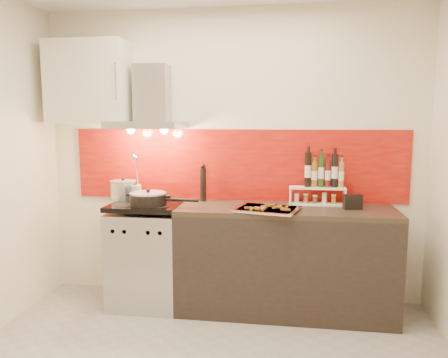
% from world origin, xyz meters
% --- Properties ---
extents(back_wall, '(3.40, 0.02, 2.60)m').
position_xyz_m(back_wall, '(0.00, 1.40, 1.30)').
color(back_wall, silver).
rests_on(back_wall, ground).
extents(backsplash, '(3.00, 0.02, 0.64)m').
position_xyz_m(backsplash, '(0.05, 1.39, 1.22)').
color(backsplash, maroon).
rests_on(backsplash, back_wall).
extents(range_stove, '(0.60, 0.60, 0.91)m').
position_xyz_m(range_stove, '(-0.70, 1.10, 0.44)').
color(range_stove, '#B7B7BA').
rests_on(range_stove, ground).
extents(counter, '(1.80, 0.60, 0.90)m').
position_xyz_m(counter, '(0.50, 1.10, 0.45)').
color(counter, black).
rests_on(counter, ground).
extents(range_hood, '(0.62, 0.50, 0.61)m').
position_xyz_m(range_hood, '(-0.70, 1.24, 1.74)').
color(range_hood, '#B7B7BA').
rests_on(range_hood, back_wall).
extents(upper_cabinet, '(0.70, 0.35, 0.72)m').
position_xyz_m(upper_cabinet, '(-1.25, 1.22, 1.95)').
color(upper_cabinet, silver).
rests_on(upper_cabinet, back_wall).
extents(stock_pot, '(0.23, 0.23, 0.20)m').
position_xyz_m(stock_pot, '(-0.96, 1.22, 1.00)').
color(stock_pot, '#B7B7BA').
rests_on(stock_pot, range_stove).
extents(saute_pan, '(0.60, 0.31, 0.14)m').
position_xyz_m(saute_pan, '(-0.65, 0.99, 0.96)').
color(saute_pan, black).
rests_on(saute_pan, range_stove).
extents(utensil_jar, '(0.09, 0.13, 0.43)m').
position_xyz_m(utensil_jar, '(-0.82, 1.17, 1.03)').
color(utensil_jar, silver).
rests_on(utensil_jar, range_stove).
extents(pepper_mill, '(0.05, 0.05, 0.34)m').
position_xyz_m(pepper_mill, '(-0.24, 1.29, 1.06)').
color(pepper_mill, black).
rests_on(pepper_mill, counter).
extents(step_shelf, '(0.48, 0.13, 0.45)m').
position_xyz_m(step_shelf, '(0.79, 1.26, 1.09)').
color(step_shelf, white).
rests_on(step_shelf, counter).
extents(caddy_box, '(0.16, 0.10, 0.13)m').
position_xyz_m(caddy_box, '(1.04, 1.11, 0.96)').
color(caddy_box, black).
rests_on(caddy_box, counter).
extents(baking_tray, '(0.56, 0.48, 0.03)m').
position_xyz_m(baking_tray, '(0.35, 0.94, 0.92)').
color(baking_tray, silver).
rests_on(baking_tray, counter).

